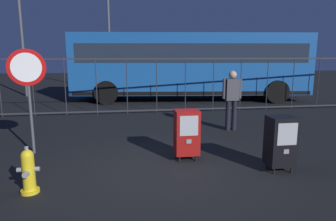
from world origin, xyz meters
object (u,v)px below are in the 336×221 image
object	(u,v)px
newspaper_box_secondary	(187,132)
street_light_near_right	(109,22)
bus_near	(190,63)
fire_hydrant	(28,171)
stop_sign	(28,80)
pedestrian	(232,97)
street_light_near_left	(21,21)
newspaper_box_primary	(281,141)

from	to	relation	value
newspaper_box_secondary	street_light_near_right	bearing A→B (deg)	99.55
newspaper_box_secondary	bus_near	distance (m)	8.28
fire_hydrant	stop_sign	world-z (taller)	stop_sign
pedestrian	street_light_near_right	size ratio (longest dim) A/B	0.25
stop_sign	street_light_near_left	xyz separation A→B (m)	(-2.88, 9.41, 2.08)
fire_hydrant	stop_sign	size ratio (longest dim) A/B	0.33
stop_sign	fire_hydrant	bearing A→B (deg)	-76.35
street_light_near_left	street_light_near_right	xyz separation A→B (m)	(4.15, 1.24, 0.16)
fire_hydrant	pedestrian	distance (m)	5.57
bus_near	street_light_near_right	world-z (taller)	street_light_near_right
newspaper_box_primary	stop_sign	xyz separation A→B (m)	(-4.76, 1.70, 1.03)
newspaper_box_primary	pedestrian	xyz separation A→B (m)	(0.17, 3.02, 0.38)
fire_hydrant	bus_near	xyz separation A→B (m)	(4.55, 9.12, 1.36)
newspaper_box_primary	street_light_near_right	world-z (taller)	street_light_near_right
newspaper_box_secondary	stop_sign	size ratio (longest dim) A/B	0.46
fire_hydrant	street_light_near_left	world-z (taller)	street_light_near_left
newspaper_box_secondary	newspaper_box_primary	bearing A→B (deg)	-28.67
fire_hydrant	bus_near	world-z (taller)	bus_near
newspaper_box_secondary	fire_hydrant	bearing A→B (deg)	-157.55
stop_sign	street_light_near_right	size ratio (longest dim) A/B	0.34
pedestrian	newspaper_box_primary	bearing A→B (deg)	-93.23
newspaper_box_primary	street_light_near_right	xyz separation A→B (m)	(-3.50, 12.36, 3.27)
pedestrian	street_light_near_left	xyz separation A→B (m)	(-7.82, 8.09, 2.73)
pedestrian	newspaper_box_secondary	bearing A→B (deg)	-128.66
bus_near	newspaper_box_primary	bearing A→B (deg)	-85.22
newspaper_box_secondary	street_light_near_left	xyz separation A→B (m)	(-6.08, 10.26, 3.11)
street_light_near_left	newspaper_box_primary	bearing A→B (deg)	-55.47
stop_sign	pedestrian	size ratio (longest dim) A/B	1.34
fire_hydrant	pedestrian	xyz separation A→B (m)	(4.46, 3.29, 0.60)
newspaper_box_primary	pedestrian	size ratio (longest dim) A/B	0.61
newspaper_box_primary	stop_sign	distance (m)	5.16
bus_near	street_light_near_right	xyz separation A→B (m)	(-3.76, 3.50, 2.13)
stop_sign	pedestrian	bearing A→B (deg)	15.03
fire_hydrant	street_light_near_right	bearing A→B (deg)	86.44
pedestrian	stop_sign	bearing A→B (deg)	-164.97
newspaper_box_secondary	pedestrian	xyz separation A→B (m)	(1.73, 2.17, 0.38)
newspaper_box_primary	street_light_near_right	size ratio (longest dim) A/B	0.16
street_light_near_right	bus_near	bearing A→B (deg)	-42.95
fire_hydrant	bus_near	size ratio (longest dim) A/B	0.07
newspaper_box_secondary	pedestrian	bearing A→B (deg)	51.34
newspaper_box_secondary	stop_sign	xyz separation A→B (m)	(-3.20, 0.84, 1.03)
fire_hydrant	street_light_near_left	distance (m)	12.33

